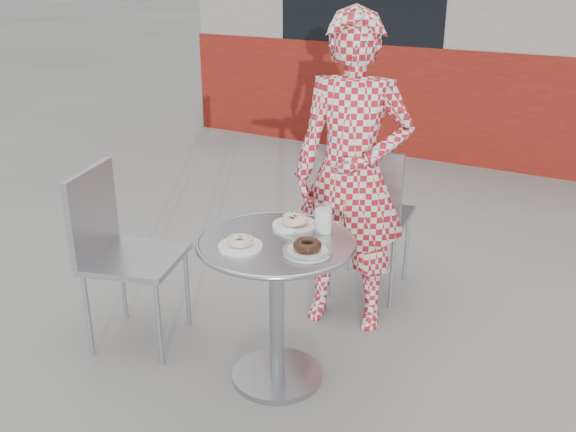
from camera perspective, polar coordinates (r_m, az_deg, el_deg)
The scene contains 9 objects.
ground at distance 2.90m, azimuth -2.01°, elevation -14.15°, with size 60.00×60.00×0.00m, color #9A9893.
bistro_table at distance 2.64m, azimuth -1.03°, elevation -5.37°, with size 0.65×0.65×0.66m.
chair_far at distance 3.52m, azimuth 7.15°, elevation -2.65°, with size 0.45×0.46×0.85m.
chair_left at distance 3.11m, azimuth -13.35°, elevation -6.52°, with size 0.51×0.50×0.85m.
seated_person at distance 3.03m, azimuth 5.68°, elevation 3.61°, with size 0.56×0.37×1.53m, color #A41924.
plate_far at distance 2.70m, azimuth 0.63°, elevation -0.57°, with size 0.19×0.19×0.05m.
plate_near at distance 2.51m, azimuth -4.26°, elevation -2.43°, with size 0.17×0.17×0.04m.
plate_checker at distance 2.46m, azimuth 1.73°, elevation -2.93°, with size 0.19×0.19×0.05m.
milk_cup at distance 2.63m, azimuth 3.15°, elevation -0.32°, with size 0.08×0.08×0.12m.
Camera 1 is at (1.25, -1.99, 1.70)m, focal length 40.00 mm.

